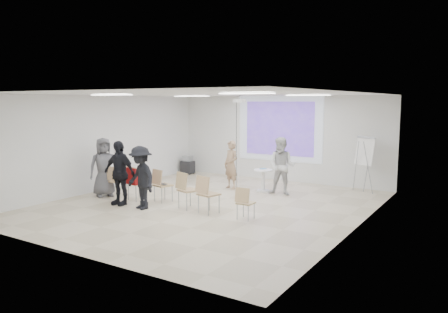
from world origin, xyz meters
The scene contains 30 objects.
floor centered at (0.00, 0.00, -0.05)m, with size 8.00×9.00×0.10m, color beige.
ceiling centered at (0.00, 0.00, 3.05)m, with size 8.00×9.00×0.10m, color white.
wall_back centered at (0.00, 4.55, 1.50)m, with size 8.00×0.10×3.00m, color silver.
wall_left centered at (-4.05, 0.00, 1.50)m, with size 0.10×9.00×3.00m, color silver.
wall_right centered at (4.05, 0.00, 1.50)m, with size 0.10×9.00×3.00m, color silver.
projection_halo centered at (0.00, 4.49, 1.85)m, with size 3.20×0.01×2.30m, color silver.
projection_image centered at (0.00, 4.47, 1.85)m, with size 2.60×0.01×1.90m, color #5C37BD.
pedestal_table centered at (0.43, 2.43, 0.40)m, with size 0.76×0.76×0.71m.
player_left centered at (-0.67, 2.30, 0.88)m, with size 0.64×0.43×1.76m, color tan.
player_right centered at (1.12, 2.29, 0.97)m, with size 0.93×0.74×1.93m, color silver.
controller_left centered at (-0.49, 2.55, 1.16)m, with size 0.04×0.12×0.04m, color white.
controller_right centered at (0.94, 2.54, 1.30)m, with size 0.04×0.13×0.04m, color white.
chair_far_left centered at (-2.91, -0.56, 0.54)m, with size 0.45×0.48×0.91m.
chair_left_mid centered at (-2.10, -0.62, 0.58)m, with size 0.54×0.57×0.98m.
chair_left_inner centered at (-1.34, -0.39, 0.55)m, with size 0.54×0.57×0.94m.
chair_center centered at (-0.27, -0.65, 0.58)m, with size 0.59×0.61×0.98m.
chair_right_inner centered at (0.47, -0.78, 0.58)m, with size 0.56×0.58×0.97m.
chair_right_far centered at (1.55, -0.77, 0.47)m, with size 0.37×0.40×0.79m.
red_jacket centered at (-2.08, -0.76, 0.72)m, with size 0.48×0.11×0.46m, color #9F1314.
laptop centered at (-1.32, -0.29, 0.50)m, with size 0.34×0.25×0.03m, color black.
audience_left centered at (-2.10, -1.21, 1.01)m, with size 1.17×0.70×2.01m, color black.
audience_mid centered at (-1.27, -1.26, 0.94)m, with size 1.22×0.66×1.88m, color black.
audience_outer centered at (-3.26, -0.69, 0.98)m, with size 0.95×0.63×1.95m, color #59585D.
flipchart_easel centered at (3.12, 3.97, 1.28)m, with size 0.70×0.56×1.73m.
av_cart centered at (-3.61, 3.89, 0.32)m, with size 0.48×0.39×0.70m.
ceiling_projector centered at (0.10, 1.49, 2.69)m, with size 0.30×0.25×3.00m.
fluor_panel_nw centered at (-2.00, 2.00, 2.97)m, with size 1.20×0.30×0.02m, color white.
fluor_panel_ne centered at (2.00, 2.00, 2.97)m, with size 1.20×0.30×0.02m, color white.
fluor_panel_sw centered at (-2.00, -1.50, 2.97)m, with size 1.20×0.30×0.02m, color white.
fluor_panel_se centered at (2.00, -1.50, 2.97)m, with size 1.20×0.30×0.02m, color white.
Camera 1 is at (6.52, -9.60, 2.81)m, focal length 35.00 mm.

